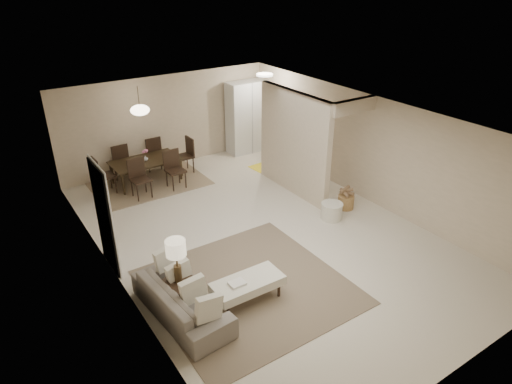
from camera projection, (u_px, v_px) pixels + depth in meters
floor at (261, 233)px, 9.58m from camera, size 9.00×9.00×0.00m
ceiling at (261, 118)px, 8.47m from camera, size 9.00×9.00×0.00m
back_wall at (167, 121)px, 12.37m from camera, size 6.00×0.00×6.00m
left_wall at (111, 222)px, 7.53m from camera, size 0.00×9.00×9.00m
right_wall at (368, 149)px, 10.52m from camera, size 0.00×9.00×9.00m
partition at (294, 143)px, 10.85m from camera, size 0.15×2.50×2.50m
doorway at (104, 218)px, 8.10m from camera, size 0.04×0.90×2.04m
pantry_cabinet at (247, 117)px, 13.37m from camera, size 1.20×0.55×2.10m
flush_light at (265, 75)px, 12.01m from camera, size 0.44×0.44×0.05m
living_rug at (248, 287)px, 7.98m from camera, size 3.20×3.20×0.01m
sofa at (182, 300)px, 7.22m from camera, size 2.06×0.95×0.58m
ottoman_bench at (248, 284)px, 7.50m from camera, size 1.20×0.56×0.43m
side_table at (180, 295)px, 7.38m from camera, size 0.61×0.61×0.54m
table_lamp at (176, 252)px, 7.01m from camera, size 0.32×0.32×0.76m
round_pouf at (332, 211)px, 10.05m from camera, size 0.48×0.48×0.37m
wicker_basket at (346, 202)px, 10.51m from camera, size 0.41×0.41×0.32m
dining_rug at (148, 182)px, 11.83m from camera, size 2.80×2.10×0.01m
dining_table at (147, 172)px, 11.70m from camera, size 1.75×1.01×0.60m
dining_chairs at (146, 165)px, 11.62m from camera, size 2.59×1.91×0.96m
vase at (146, 158)px, 11.53m from camera, size 0.14×0.14×0.13m
yellow_mat at (267, 166)px, 12.78m from camera, size 0.96×0.63×0.01m
pendant_light at (140, 110)px, 10.97m from camera, size 0.46×0.46×0.71m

